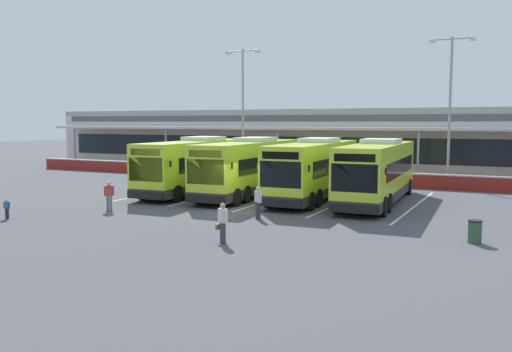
{
  "coord_description": "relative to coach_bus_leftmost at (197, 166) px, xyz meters",
  "views": [
    {
      "loc": [
        13.79,
        -25.4,
        4.79
      ],
      "look_at": [
        -0.33,
        3.0,
        1.6
      ],
      "focal_mm": 37.79,
      "sensor_mm": 36.0,
      "label": 1
    }
  ],
  "objects": [
    {
      "name": "bay_stripe_mid_east",
      "position": [
        14.47,
        0.44,
        -1.78
      ],
      "size": [
        0.14,
        13.0,
        0.01
      ],
      "primitive_type": "cube",
      "color": "silver",
      "rests_on": "ground"
    },
    {
      "name": "bay_stripe_far_west",
      "position": [
        -2.33,
        0.44,
        -1.78
      ],
      "size": [
        0.14,
        13.0,
        0.01
      ],
      "primitive_type": "cube",
      "color": "silver",
      "rests_on": "ground"
    },
    {
      "name": "pedestrian_near_bin",
      "position": [
        -0.04,
        -8.73,
        -0.91
      ],
      "size": [
        0.46,
        0.43,
        1.62
      ],
      "color": "slate",
      "rests_on": "ground"
    },
    {
      "name": "pedestrian_child",
      "position": [
        -2.96,
        -12.84,
        -1.24
      ],
      "size": [
        0.33,
        0.19,
        1.0
      ],
      "color": "black",
      "rests_on": "ground"
    },
    {
      "name": "litter_bin",
      "position": [
        18.29,
        -8.3,
        -1.32
      ],
      "size": [
        0.54,
        0.54,
        0.93
      ],
      "color": "#2D5133",
      "rests_on": "ground"
    },
    {
      "name": "bay_stripe_mid_west",
      "position": [
        6.07,
        0.44,
        -1.78
      ],
      "size": [
        0.14,
        13.0,
        0.01
      ],
      "primitive_type": "cube",
      "color": "silver",
      "rests_on": "ground"
    },
    {
      "name": "red_barrier_wall",
      "position": [
        6.07,
        8.94,
        -1.23
      ],
      "size": [
        60.0,
        0.4,
        1.1
      ],
      "color": "maroon",
      "rests_on": "ground"
    },
    {
      "name": "bay_stripe_west",
      "position": [
        1.87,
        0.44,
        -1.78
      ],
      "size": [
        0.14,
        13.0,
        0.01
      ],
      "primitive_type": "cube",
      "color": "silver",
      "rests_on": "ground"
    },
    {
      "name": "coach_bus_left_centre",
      "position": [
        3.91,
        0.22,
        0.0
      ],
      "size": [
        3.41,
        12.26,
        3.78
      ],
      "color": "#B7DB2D",
      "rests_on": "ground"
    },
    {
      "name": "pedestrian_with_handbag",
      "position": [
        9.35,
        -12.78,
        -0.93
      ],
      "size": [
        0.63,
        0.48,
        1.62
      ],
      "color": "#33333D",
      "rests_on": "ground"
    },
    {
      "name": "coach_bus_centre",
      "position": [
        8.22,
        0.7,
        0.0
      ],
      "size": [
        3.41,
        12.26,
        3.78
      ],
      "color": "#B7DB2D",
      "rests_on": "ground"
    },
    {
      "name": "lamp_post_west",
      "position": [
        -2.07,
        10.61,
        4.5
      ],
      "size": [
        3.24,
        0.28,
        11.0
      ],
      "color": "#9E9EA3",
      "rests_on": "ground"
    },
    {
      "name": "terminal_building",
      "position": [
        6.07,
        21.35,
        1.23
      ],
      "size": [
        70.0,
        13.0,
        6.0
      ],
      "color": "beige",
      "rests_on": "ground"
    },
    {
      "name": "ground_plane",
      "position": [
        6.07,
        -5.56,
        -1.79
      ],
      "size": [
        200.0,
        200.0,
        0.0
      ],
      "primitive_type": "plane",
      "color": "#4C4C51"
    },
    {
      "name": "coach_bus_leftmost",
      "position": [
        0.0,
        0.0,
        0.0
      ],
      "size": [
        3.41,
        12.26,
        3.78
      ],
      "color": "#B7DB2D",
      "rests_on": "ground"
    },
    {
      "name": "pedestrian_in_dark_coat",
      "position": [
        8.22,
        -7.3,
        -0.91
      ],
      "size": [
        0.49,
        0.42,
        1.62
      ],
      "color": "#33333D",
      "rests_on": "ground"
    },
    {
      "name": "lamp_post_centre",
      "position": [
        14.85,
        11.49,
        4.5
      ],
      "size": [
        3.24,
        0.28,
        11.0
      ],
      "color": "#9E9EA3",
      "rests_on": "ground"
    },
    {
      "name": "coach_bus_right_centre",
      "position": [
        12.2,
        0.62,
        0.0
      ],
      "size": [
        3.41,
        12.26,
        3.78
      ],
      "color": "#B7DB2D",
      "rests_on": "ground"
    },
    {
      "name": "bay_stripe_centre",
      "position": [
        10.27,
        0.44,
        -1.78
      ],
      "size": [
        0.14,
        13.0,
        0.01
      ],
      "primitive_type": "cube",
      "color": "silver",
      "rests_on": "ground"
    }
  ]
}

